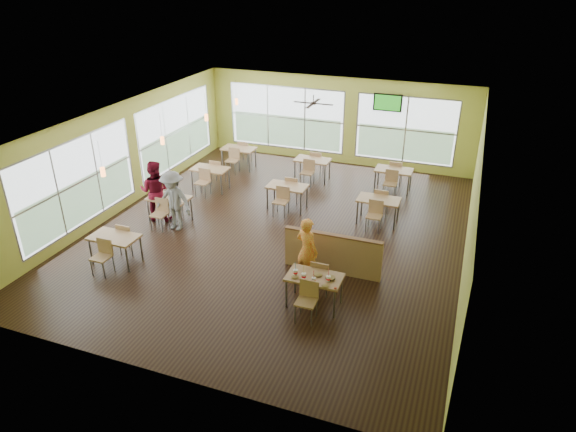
# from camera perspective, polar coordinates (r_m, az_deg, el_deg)

# --- Properties ---
(room) EXTENTS (12.00, 12.04, 3.20)m
(room) POSITION_cam_1_polar(r_m,az_deg,el_deg) (13.85, -1.09, 4.21)
(room) COLOR black
(room) RESTS_ON ground
(window_bays) EXTENTS (9.24, 10.24, 2.38)m
(window_bays) POSITION_cam_1_polar(r_m,az_deg,el_deg) (17.55, -5.55, 8.48)
(window_bays) COLOR white
(window_bays) RESTS_ON room
(main_table) EXTENTS (1.22, 1.52, 0.87)m
(main_table) POSITION_cam_1_polar(r_m,az_deg,el_deg) (11.19, 2.95, -7.21)
(main_table) COLOR tan
(main_table) RESTS_ON floor
(half_wall_divider) EXTENTS (2.40, 0.14, 1.04)m
(half_wall_divider) POSITION_cam_1_polar(r_m,az_deg,el_deg) (12.44, 4.97, -4.15)
(half_wall_divider) COLOR tan
(half_wall_divider) RESTS_ON floor
(dining_tables) EXTENTS (6.92, 8.72, 0.87)m
(dining_tables) POSITION_cam_1_polar(r_m,az_deg,el_deg) (16.05, -2.34, 3.64)
(dining_tables) COLOR tan
(dining_tables) RESTS_ON floor
(pendant_lights) EXTENTS (0.11, 7.31, 0.86)m
(pendant_lights) POSITION_cam_1_polar(r_m,az_deg,el_deg) (15.51, -11.43, 9.48)
(pendant_lights) COLOR #2D2119
(pendant_lights) RESTS_ON ceiling
(ceiling_fan) EXTENTS (1.25, 1.25, 0.29)m
(ceiling_fan) POSITION_cam_1_polar(r_m,az_deg,el_deg) (16.13, 2.83, 12.42)
(ceiling_fan) COLOR #2D2119
(ceiling_fan) RESTS_ON ceiling
(tv_backwall) EXTENTS (1.00, 0.07, 0.60)m
(tv_backwall) POSITION_cam_1_polar(r_m,az_deg,el_deg) (18.59, 11.02, 12.26)
(tv_backwall) COLOR black
(tv_backwall) RESTS_ON wall_back
(man_plaid) EXTENTS (0.71, 0.60, 1.65)m
(man_plaid) POSITION_cam_1_polar(r_m,az_deg,el_deg) (11.92, 2.12, -3.84)
(man_plaid) COLOR #EB421A
(man_plaid) RESTS_ON floor
(patron_maroon) EXTENTS (1.03, 0.89, 1.81)m
(patron_maroon) POSITION_cam_1_polar(r_m,az_deg,el_deg) (15.31, -14.56, 2.73)
(patron_maroon) COLOR maroon
(patron_maroon) RESTS_ON floor
(patron_grey) EXTENTS (1.20, 0.77, 1.75)m
(patron_grey) POSITION_cam_1_polar(r_m,az_deg,el_deg) (14.61, -12.62, 1.68)
(patron_grey) COLOR slate
(patron_grey) RESTS_ON floor
(cup_blue) EXTENTS (0.10, 0.10, 0.37)m
(cup_blue) POSITION_cam_1_polar(r_m,az_deg,el_deg) (11.10, 0.83, -6.28)
(cup_blue) COLOR white
(cup_blue) RESTS_ON main_table
(cup_yellow) EXTENTS (0.11, 0.11, 0.38)m
(cup_yellow) POSITION_cam_1_polar(r_m,az_deg,el_deg) (10.98, 1.76, -6.69)
(cup_yellow) COLOR white
(cup_yellow) RESTS_ON main_table
(cup_red_near) EXTENTS (0.09, 0.09, 0.33)m
(cup_red_near) POSITION_cam_1_polar(r_m,az_deg,el_deg) (10.88, 2.87, -7.12)
(cup_red_near) COLOR white
(cup_red_near) RESTS_ON main_table
(cup_red_far) EXTENTS (0.10, 0.10, 0.36)m
(cup_red_far) POSITION_cam_1_polar(r_m,az_deg,el_deg) (10.94, 4.51, -6.95)
(cup_red_far) COLOR white
(cup_red_far) RESTS_ON main_table
(food_basket) EXTENTS (0.21, 0.21, 0.05)m
(food_basket) POSITION_cam_1_polar(r_m,az_deg,el_deg) (11.04, 4.73, -6.87)
(food_basket) COLOR black
(food_basket) RESTS_ON main_table
(ketchup_cup) EXTENTS (0.06, 0.06, 0.02)m
(ketchup_cup) POSITION_cam_1_polar(r_m,az_deg,el_deg) (10.76, 5.29, -7.99)
(ketchup_cup) COLOR #AE2B0C
(ketchup_cup) RESTS_ON main_table
(wrapper_left) EXTENTS (0.18, 0.16, 0.04)m
(wrapper_left) POSITION_cam_1_polar(r_m,az_deg,el_deg) (11.06, 0.79, -6.77)
(wrapper_left) COLOR olive
(wrapper_left) RESTS_ON main_table
(wrapper_mid) EXTENTS (0.24, 0.22, 0.05)m
(wrapper_mid) POSITION_cam_1_polar(r_m,az_deg,el_deg) (11.14, 3.32, -6.50)
(wrapper_mid) COLOR olive
(wrapper_mid) RESTS_ON main_table
(wrapper_right) EXTENTS (0.18, 0.17, 0.04)m
(wrapper_right) POSITION_cam_1_polar(r_m,az_deg,el_deg) (10.80, 4.15, -7.74)
(wrapper_right) COLOR olive
(wrapper_right) RESTS_ON main_table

